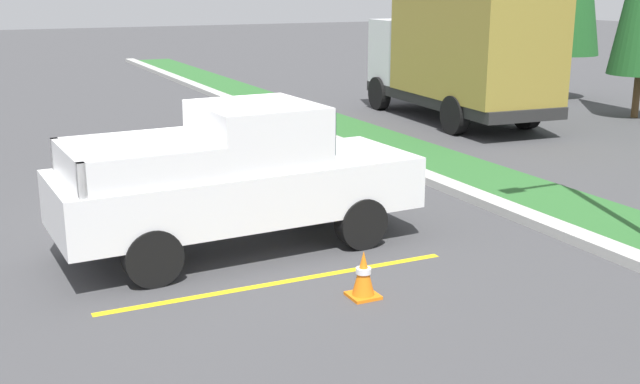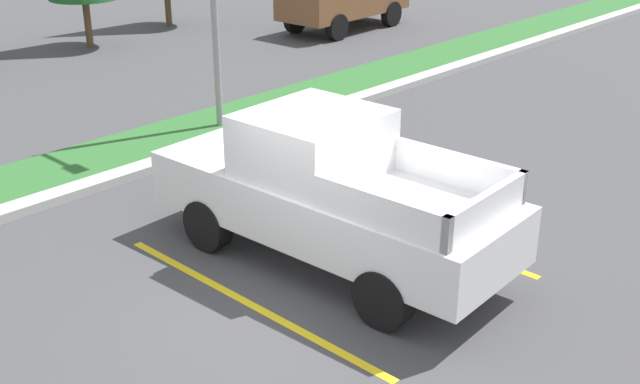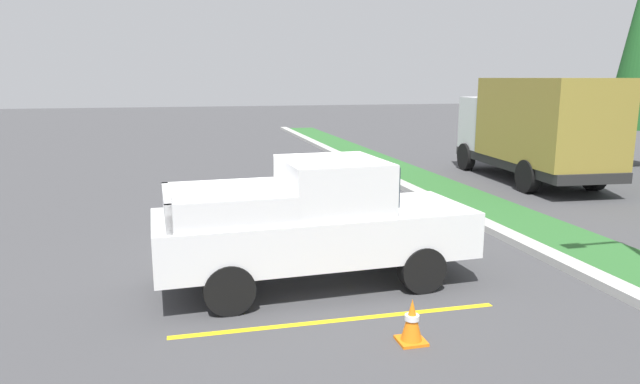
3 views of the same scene
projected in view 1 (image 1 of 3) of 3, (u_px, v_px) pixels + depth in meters
The scene contains 8 objects.
ground_plane at pixel (198, 232), 12.11m from camera, with size 120.00×120.00×0.00m, color #424244.
parking_line_near at pixel (208, 219), 12.75m from camera, with size 0.12×4.80×0.01m, color yellow.
parking_line_far at pixel (281, 282), 10.05m from camera, with size 0.12×4.80×0.01m, color yellow.
curb_strip at pixel (462, 191), 14.18m from camera, with size 56.00×0.40×0.15m, color #B2B2AD.
grass_median at pixel (510, 187), 14.65m from camera, with size 56.00×1.80×0.06m, color #2D662D.
pickup_truck_main at pixel (242, 178), 11.15m from camera, with size 2.15×5.31×2.10m.
cargo_truck_distant at pixel (460, 55), 21.32m from camera, with size 6.94×2.88×3.40m.
traffic_cone at pixel (363, 275), 9.50m from camera, with size 0.36×0.36×0.60m.
Camera 1 is at (11.22, -3.26, 3.74)m, focal length 43.55 mm.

